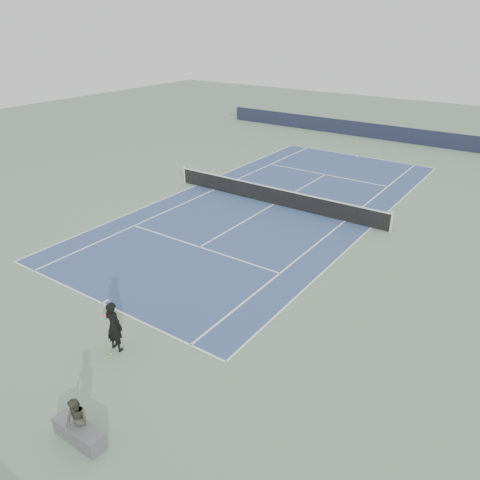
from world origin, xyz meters
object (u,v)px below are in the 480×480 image
Objects in this scene: tennis_player at (114,326)px; tennis_net at (274,196)px; spectator_bench at (78,427)px; tennis_ball at (111,354)px.

tennis_net is at bearing 100.03° from tennis_player.
tennis_player is 3.47m from spectator_bench.
tennis_ball is 3.17m from spectator_bench.
tennis_player is at bearing 105.16° from tennis_ball.
tennis_ball is at bearing -79.85° from tennis_net.
tennis_net is 7.66× the size of tennis_player.
spectator_bench is at bearing -54.34° from tennis_ball.
tennis_net is 8.84× the size of spectator_bench.
tennis_player is 25.27× the size of tennis_ball.
tennis_net is 13.83m from tennis_ball.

